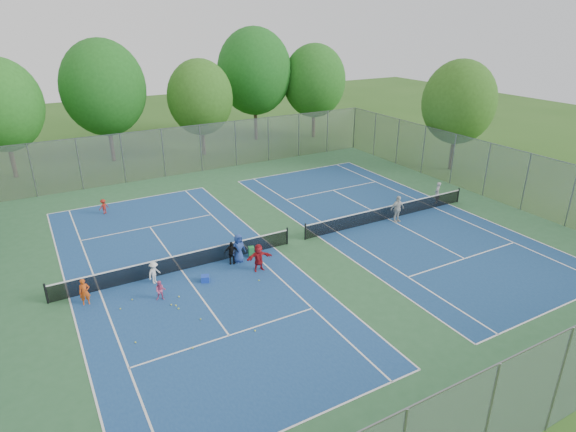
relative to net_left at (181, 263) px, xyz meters
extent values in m
plane|color=#2C571B|center=(7.00, 0.00, -0.46)|extent=(120.00, 120.00, 0.00)
cube|color=#2C5D35|center=(7.00, 0.00, -0.45)|extent=(32.00, 32.00, 0.01)
cube|color=navy|center=(0.00, 0.00, -0.44)|extent=(10.97, 23.77, 0.01)
cube|color=navy|center=(14.00, 0.00, -0.44)|extent=(10.97, 23.77, 0.01)
cube|color=black|center=(0.00, 0.00, 0.00)|extent=(12.87, 0.10, 0.91)
cube|color=black|center=(14.00, 0.00, 0.00)|extent=(12.87, 0.10, 0.91)
cube|color=gray|center=(7.00, 16.00, 1.54)|extent=(32.00, 0.10, 4.00)
cube|color=gray|center=(7.00, -16.00, 1.54)|extent=(32.00, 0.10, 4.00)
cube|color=gray|center=(23.00, 0.00, 1.54)|extent=(0.10, 32.00, 4.00)
cylinder|color=#443326|center=(-7.00, 22.00, 1.29)|extent=(0.36, 0.36, 3.50)
ellipsoid|color=#24681E|center=(-7.00, 22.00, 5.45)|extent=(6.40, 6.40, 7.36)
cylinder|color=#443326|center=(1.00, 23.00, 1.47)|extent=(0.36, 0.36, 3.85)
ellipsoid|color=#1B5A1A|center=(1.00, 23.00, 6.10)|extent=(7.20, 7.20, 8.28)
cylinder|color=#443326|center=(9.00, 21.00, 1.12)|extent=(0.36, 0.36, 3.15)
ellipsoid|color=#2F611C|center=(9.00, 21.00, 4.95)|extent=(6.00, 6.00, 6.90)
cylinder|color=#443326|center=(16.00, 24.00, 1.65)|extent=(0.36, 0.36, 4.20)
ellipsoid|color=#19581A|center=(16.00, 24.00, 6.59)|extent=(7.60, 7.60, 8.74)
cylinder|color=#443326|center=(22.00, 22.00, 1.29)|extent=(0.36, 0.36, 3.50)
ellipsoid|color=#215E1B|center=(22.00, 22.00, 5.52)|extent=(6.60, 6.60, 7.59)
cylinder|color=#443326|center=(26.00, 6.00, 1.29)|extent=(0.36, 0.36, 3.50)
ellipsoid|color=#2C5A1A|center=(26.00, 6.00, 5.29)|extent=(6.00, 6.00, 6.90)
cube|color=#193DBE|center=(0.70, -1.71, -0.29)|extent=(0.51, 0.51, 0.34)
cube|color=green|center=(3.88, -0.40, -0.16)|extent=(0.38, 0.38, 0.60)
imported|color=#D94F14|center=(-4.83, -0.95, 0.20)|extent=(0.50, 0.36, 1.31)
imported|color=#CF5081|center=(-1.69, -2.27, 0.05)|extent=(0.59, 0.52, 1.00)
imported|color=silver|center=(-1.53, -0.60, 0.13)|extent=(0.87, 0.78, 1.18)
imported|color=black|center=(2.62, -0.61, 0.19)|extent=(0.82, 0.57, 1.30)
imported|color=navy|center=(3.04, -0.60, 0.36)|extent=(0.86, 0.62, 1.63)
imported|color=#A8181F|center=(3.57, -2.00, 0.30)|extent=(1.43, 0.56, 1.51)
imported|color=maroon|center=(-2.08, 10.12, 0.07)|extent=(0.77, 0.61, 1.04)
imported|color=#9B9B9E|center=(18.87, 0.57, 0.33)|extent=(0.68, 0.64, 1.57)
imported|color=silver|center=(14.20, -0.55, 0.43)|extent=(1.05, 0.47, 1.76)
sphere|color=gold|center=(-2.91, -1.66, -0.42)|extent=(0.07, 0.07, 0.07)
sphere|color=#ABCC2F|center=(-0.66, -4.75, -0.42)|extent=(0.07, 0.07, 0.07)
sphere|color=gold|center=(-3.53, -4.98, -0.42)|extent=(0.07, 0.07, 0.07)
sphere|color=#EFF138|center=(-0.92, -2.50, -0.42)|extent=(0.07, 0.07, 0.07)
sphere|color=#BEE635|center=(-1.24, -3.46, -0.42)|extent=(0.07, 0.07, 0.07)
sphere|color=#C3EC36|center=(3.06, -3.00, -0.42)|extent=(0.07, 0.07, 0.07)
sphere|color=#C9D431|center=(-1.44, -2.99, -0.42)|extent=(0.07, 0.07, 0.07)
sphere|color=gold|center=(-3.56, -2.18, -0.42)|extent=(0.07, 0.07, 0.07)
sphere|color=yellow|center=(-1.27, -3.15, -0.42)|extent=(0.07, 0.07, 0.07)
sphere|color=yellow|center=(1.08, -6.67, -0.42)|extent=(0.07, 0.07, 0.07)
sphere|color=#D5E435|center=(-1.61, -6.47, -0.42)|extent=(0.07, 0.07, 0.07)
camera|label=1|loc=(-5.99, -22.08, 11.97)|focal=30.00mm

